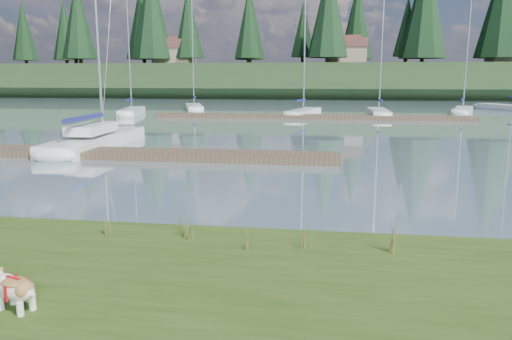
# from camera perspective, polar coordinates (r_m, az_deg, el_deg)

# --- Properties ---
(ground) EXTENTS (200.00, 200.00, 0.00)m
(ground) POSITION_cam_1_polar(r_m,az_deg,el_deg) (41.94, 3.54, 5.93)
(ground) COLOR gray
(ground) RESTS_ON ground
(bank) EXTENTS (60.00, 9.00, 0.35)m
(bank) POSITION_cam_1_polar(r_m,az_deg,el_deg) (7.45, -21.57, -17.15)
(bank) COLOR #324C16
(bank) RESTS_ON ground
(ridge) EXTENTS (200.00, 20.00, 5.00)m
(ridge) POSITION_cam_1_polar(r_m,az_deg,el_deg) (84.72, 6.04, 10.06)
(ridge) COLOR #1E3118
(ridge) RESTS_ON ground
(bulldog) EXTENTS (0.89, 0.54, 0.53)m
(bulldog) POSITION_cam_1_polar(r_m,az_deg,el_deg) (7.85, -25.96, -11.96)
(bulldog) COLOR silver
(bulldog) RESTS_ON bank
(sailboat_main) EXTENTS (2.38, 10.14, 14.36)m
(sailboat_main) POSITION_cam_1_polar(r_m,az_deg,el_deg) (27.22, -17.13, 3.71)
(sailboat_main) COLOR white
(sailboat_main) RESTS_ON ground
(dock_near) EXTENTS (16.00, 2.00, 0.30)m
(dock_near) POSITION_cam_1_polar(r_m,az_deg,el_deg) (22.22, -11.45, 1.76)
(dock_near) COLOR #4C3D2C
(dock_near) RESTS_ON ground
(dock_far) EXTENTS (26.00, 2.20, 0.30)m
(dock_far) POSITION_cam_1_polar(r_m,az_deg,el_deg) (41.81, 6.29, 6.08)
(dock_far) COLOR #4C3D2C
(dock_far) RESTS_ON ground
(sailboat_bg_0) EXTENTS (2.87, 7.33, 10.52)m
(sailboat_bg_0) POSITION_cam_1_polar(r_m,az_deg,el_deg) (47.42, -13.88, 6.60)
(sailboat_bg_0) COLOR white
(sailboat_bg_0) RESTS_ON ground
(sailboat_bg_1) EXTENTS (3.68, 7.39, 10.99)m
(sailboat_bg_1) POSITION_cam_1_polar(r_m,az_deg,el_deg) (51.97, -7.13, 7.18)
(sailboat_bg_1) COLOR white
(sailboat_bg_1) RESTS_ON ground
(sailboat_bg_2) EXTENTS (3.20, 7.31, 10.88)m
(sailboat_bg_2) POSITION_cam_1_polar(r_m,az_deg,el_deg) (45.10, 5.69, 6.67)
(sailboat_bg_2) COLOR white
(sailboat_bg_2) RESTS_ON ground
(sailboat_bg_3) EXTENTS (1.56, 7.55, 11.13)m
(sailboat_bg_3) POSITION_cam_1_polar(r_m,az_deg,el_deg) (45.92, 13.77, 6.48)
(sailboat_bg_3) COLOR white
(sailboat_bg_3) RESTS_ON ground
(sailboat_bg_4) EXTENTS (3.51, 7.19, 10.57)m
(sailboat_bg_4) POSITION_cam_1_polar(r_m,az_deg,el_deg) (51.06, 22.61, 6.37)
(sailboat_bg_4) COLOR white
(sailboat_bg_4) RESTS_ON ground
(sailboat_bg_5) EXTENTS (5.95, 8.75, 12.78)m
(sailboat_bg_5) POSITION_cam_1_polar(r_m,az_deg,el_deg) (57.19, 26.71, 6.43)
(sailboat_bg_5) COLOR white
(sailboat_bg_5) RESTS_ON ground
(weed_0) EXTENTS (0.17, 0.14, 0.68)m
(weed_0) POSITION_cam_1_polar(r_m,az_deg,el_deg) (10.27, -8.25, -5.90)
(weed_0) COLOR #475B23
(weed_0) RESTS_ON bank
(weed_1) EXTENTS (0.17, 0.14, 0.44)m
(weed_1) POSITION_cam_1_polar(r_m,az_deg,el_deg) (10.11, -7.74, -6.78)
(weed_1) COLOR #475B23
(weed_1) RESTS_ON bank
(weed_2) EXTENTS (0.17, 0.14, 0.62)m
(weed_2) POSITION_cam_1_polar(r_m,az_deg,el_deg) (9.51, 5.81, -7.39)
(weed_2) COLOR #475B23
(weed_2) RESTS_ON bank
(weed_3) EXTENTS (0.17, 0.14, 0.51)m
(weed_3) POSITION_cam_1_polar(r_m,az_deg,el_deg) (10.76, -16.69, -5.87)
(weed_3) COLOR #475B23
(weed_3) RESTS_ON bank
(weed_4) EXTENTS (0.17, 0.14, 0.39)m
(weed_4) POSITION_cam_1_polar(r_m,az_deg,el_deg) (9.46, -0.75, -8.04)
(weed_4) COLOR #475B23
(weed_4) RESTS_ON bank
(weed_5) EXTENTS (0.17, 0.14, 0.72)m
(weed_5) POSITION_cam_1_polar(r_m,az_deg,el_deg) (9.60, 15.32, -7.28)
(weed_5) COLOR #475B23
(weed_5) RESTS_ON bank
(mud_lip) EXTENTS (60.00, 0.50, 0.14)m
(mud_lip) POSITION_cam_1_polar(r_m,az_deg,el_deg) (11.19, -10.29, -7.60)
(mud_lip) COLOR #33281C
(mud_lip) RESTS_ON ground
(conifer_1) EXTENTS (4.40, 4.40, 11.30)m
(conifer_1) POSITION_cam_1_polar(r_m,az_deg,el_deg) (93.70, -20.08, 14.93)
(conifer_1) COLOR #382619
(conifer_1) RESTS_ON ridge
(conifer_2) EXTENTS (6.60, 6.60, 16.05)m
(conifer_2) POSITION_cam_1_polar(r_m,az_deg,el_deg) (85.16, -11.84, 17.35)
(conifer_2) COLOR #382619
(conifer_2) RESTS_ON ridge
(conifer_3) EXTENTS (4.84, 4.84, 12.25)m
(conifer_3) POSITION_cam_1_polar(r_m,az_deg,el_deg) (85.11, -0.88, 16.35)
(conifer_3) COLOR #382619
(conifer_3) RESTS_ON ridge
(conifer_4) EXTENTS (6.16, 6.16, 15.10)m
(conifer_4) POSITION_cam_1_polar(r_m,az_deg,el_deg) (78.23, 8.29, 17.73)
(conifer_4) COLOR #382619
(conifer_4) RESTS_ON ridge
(conifer_5) EXTENTS (3.96, 3.96, 10.35)m
(conifer_5) POSITION_cam_1_polar(r_m,az_deg,el_deg) (82.77, 16.90, 15.42)
(conifer_5) COLOR #382619
(conifer_5) RESTS_ON ridge
(conifer_6) EXTENTS (7.04, 7.04, 17.00)m
(conifer_6) POSITION_cam_1_polar(r_m,az_deg,el_deg) (83.99, 26.43, 16.89)
(conifer_6) COLOR #382619
(conifer_6) RESTS_ON ridge
(house_0) EXTENTS (6.30, 5.30, 4.65)m
(house_0) POSITION_cam_1_polar(r_m,az_deg,el_deg) (85.61, -9.27, 13.21)
(house_0) COLOR gray
(house_0) RESTS_ON ridge
(house_1) EXTENTS (6.30, 5.30, 4.65)m
(house_1) POSITION_cam_1_polar(r_m,az_deg,el_deg) (82.77, 10.32, 13.26)
(house_1) COLOR gray
(house_1) RESTS_ON ridge
(house_2) EXTENTS (6.30, 5.30, 4.65)m
(house_2) POSITION_cam_1_polar(r_m,az_deg,el_deg) (84.98, 27.14, 12.20)
(house_2) COLOR gray
(house_2) RESTS_ON ridge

